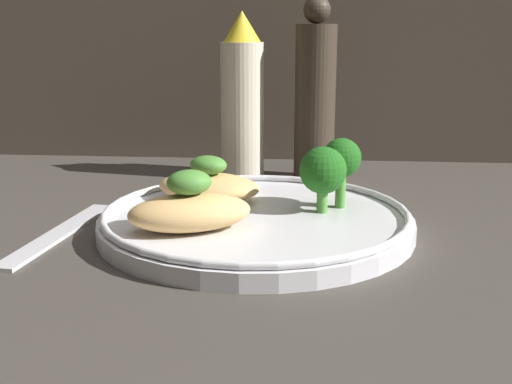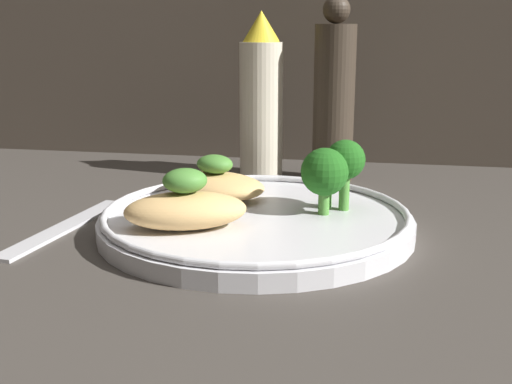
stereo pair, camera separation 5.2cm
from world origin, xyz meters
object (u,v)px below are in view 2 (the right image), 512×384
object	(u,v)px
pepper_grinder	(334,98)
broccoli_bunch	(332,169)
plate	(256,220)
sauce_bottle	(261,100)

from	to	relation	value
pepper_grinder	broccoli_bunch	bearing A→B (deg)	-86.21
plate	pepper_grinder	xyz separation A→B (cm)	(4.77, 19.85, 8.05)
pepper_grinder	plate	bearing A→B (deg)	-103.52
sauce_bottle	plate	bearing A→B (deg)	-80.91
broccoli_bunch	pepper_grinder	distance (cm)	17.90
sauce_bottle	pepper_grinder	world-z (taller)	pepper_grinder
broccoli_bunch	sauce_bottle	bearing A→B (deg)	117.62
broccoli_bunch	plate	bearing A→B (deg)	-157.58
plate	sauce_bottle	size ratio (longest dim) A/B	1.42
pepper_grinder	sauce_bottle	bearing A→B (deg)	-180.00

